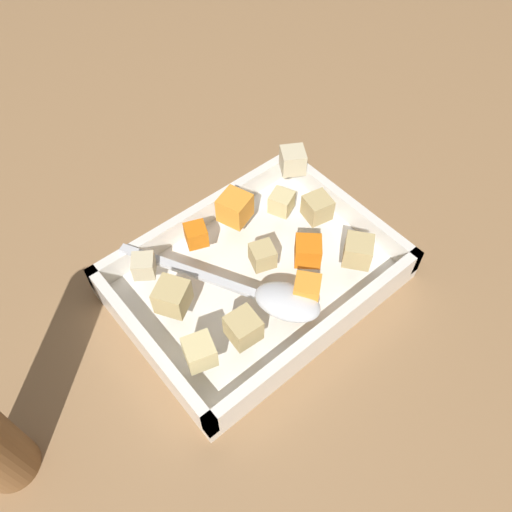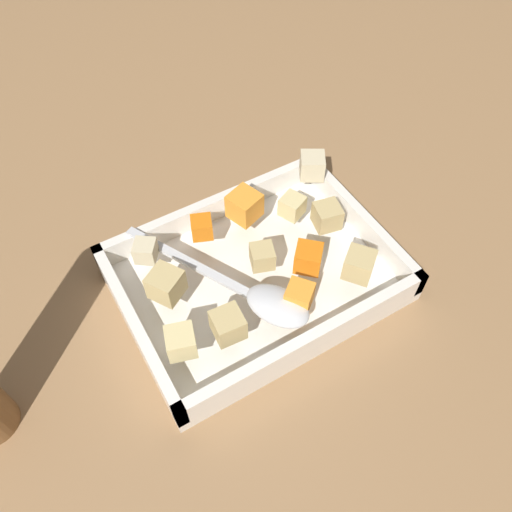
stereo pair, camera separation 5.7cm
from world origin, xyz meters
TOP-DOWN VIEW (x-y plane):
  - ground_plane at (0.00, 0.00)m, footprint 4.00×4.00m
  - baking_dish at (0.01, -0.01)m, footprint 0.31×0.23m
  - carrot_chunk_mid_right at (-0.02, 0.06)m, footprint 0.03×0.03m
  - carrot_chunk_mid_left at (0.02, -0.08)m, footprint 0.04×0.04m
  - carrot_chunk_near_spoon at (0.06, -0.04)m, footprint 0.04×0.04m
  - carrot_chunk_heap_top at (0.04, 0.06)m, footprint 0.04×0.04m
  - potato_chunk_corner_ne at (0.15, 0.08)m, footprint 0.04×0.04m
  - potato_chunk_corner_se at (0.02, -0.01)m, footprint 0.03×0.03m
  - potato_chunk_corner_nw at (-0.06, -0.07)m, footprint 0.03×0.03m
  - potato_chunk_center at (0.11, -0.00)m, footprint 0.03×0.03m
  - potato_chunk_far_right at (-0.09, 0.01)m, footprint 0.04×0.04m
  - potato_chunk_heap_side at (0.10, -0.08)m, footprint 0.04×0.04m
  - potato_chunk_near_left at (0.09, 0.04)m, footprint 0.03×0.03m
  - potato_chunk_back_center at (-0.09, 0.06)m, footprint 0.03×0.03m
  - potato_chunk_near_right at (-0.11, -0.06)m, footprint 0.04×0.04m
  - serving_spoon at (-0.01, -0.06)m, footprint 0.13×0.22m

SIDE VIEW (x-z plane):
  - ground_plane at x=0.00m, z-range 0.00..0.00m
  - baking_dish at x=0.01m, z-range -0.01..0.04m
  - serving_spoon at x=-0.01m, z-range 0.05..0.07m
  - potato_chunk_back_center at x=-0.09m, z-range 0.05..0.07m
  - carrot_chunk_mid_right at x=-0.02m, z-range 0.05..0.07m
  - potato_chunk_near_left at x=0.09m, z-range 0.05..0.07m
  - potato_chunk_corner_se at x=0.02m, z-range 0.05..0.07m
  - carrot_chunk_mid_left at x=0.02m, z-range 0.05..0.07m
  - potato_chunk_near_right at x=-0.11m, z-range 0.05..0.08m
  - carrot_chunk_near_spoon at x=0.06m, z-range 0.05..0.08m
  - potato_chunk_center at x=0.11m, z-range 0.05..0.08m
  - potato_chunk_corner_ne at x=0.15m, z-range 0.05..0.08m
  - potato_chunk_corner_nw at x=-0.06m, z-range 0.05..0.08m
  - potato_chunk_heap_side at x=0.10m, z-range 0.05..0.08m
  - potato_chunk_far_right at x=-0.09m, z-range 0.05..0.08m
  - carrot_chunk_heap_top at x=0.04m, z-range 0.05..0.08m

